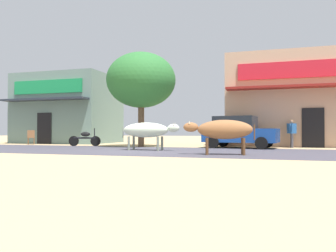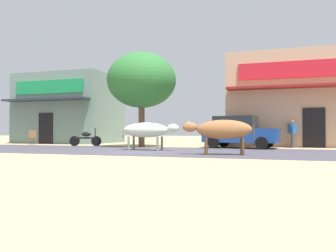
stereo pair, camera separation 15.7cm
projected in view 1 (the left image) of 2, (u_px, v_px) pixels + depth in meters
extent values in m
plane|color=tan|center=(144.00, 151.00, 14.65)|extent=(80.00, 80.00, 0.00)
cube|color=#43414B|center=(144.00, 151.00, 14.65)|extent=(72.00, 6.34, 0.00)
cube|color=slate|center=(69.00, 110.00, 24.32)|extent=(6.60, 4.98, 4.93)
cube|color=#198C4C|center=(47.00, 87.00, 21.90)|extent=(5.28, 0.10, 0.90)
cube|color=#262D38|center=(43.00, 99.00, 21.51)|extent=(6.34, 0.90, 0.12)
cube|color=black|center=(44.00, 128.00, 21.95)|extent=(1.10, 0.06, 2.10)
cube|color=tan|center=(291.00, 102.00, 19.87)|extent=(7.43, 4.98, 5.34)
cube|color=red|center=(294.00, 70.00, 17.44)|extent=(5.94, 0.10, 0.90)
cube|color=maroon|center=(295.00, 87.00, 17.06)|extent=(7.13, 0.90, 0.12)
cube|color=black|center=(313.00, 128.00, 17.17)|extent=(1.10, 0.06, 2.10)
cylinder|color=brown|center=(141.00, 125.00, 18.16)|extent=(0.34, 0.34, 2.46)
ellipsoid|color=#2C6E32|center=(141.00, 80.00, 18.19)|extent=(3.85, 3.85, 3.08)
cube|color=#194496|center=(241.00, 135.00, 16.84)|extent=(3.92, 2.34, 0.70)
cube|color=#1E2328|center=(235.00, 123.00, 16.97)|extent=(2.26, 1.94, 0.64)
cylinder|color=black|center=(267.00, 142.00, 17.12)|extent=(0.62, 0.27, 0.60)
cylinder|color=black|center=(261.00, 143.00, 15.52)|extent=(0.62, 0.27, 0.60)
cylinder|color=black|center=(223.00, 141.00, 18.16)|extent=(0.62, 0.27, 0.60)
cylinder|color=black|center=(213.00, 142.00, 16.56)|extent=(0.62, 0.27, 0.60)
cylinder|color=black|center=(96.00, 141.00, 18.85)|extent=(0.59, 0.20, 0.58)
cylinder|color=black|center=(74.00, 141.00, 18.96)|extent=(0.59, 0.20, 0.58)
cylinder|color=black|center=(85.00, 138.00, 18.90)|extent=(1.29, 0.36, 0.10)
ellipsoid|color=black|center=(85.00, 134.00, 18.90)|extent=(0.60, 0.35, 0.28)
cylinder|color=black|center=(94.00, 133.00, 18.86)|extent=(0.06, 0.06, 0.60)
ellipsoid|color=silver|center=(145.00, 130.00, 14.91)|extent=(2.29, 0.89, 0.68)
ellipsoid|color=silver|center=(173.00, 128.00, 14.40)|extent=(0.58, 0.33, 0.36)
cone|color=beige|center=(175.00, 124.00, 14.48)|extent=(0.06, 0.06, 0.12)
cone|color=beige|center=(174.00, 124.00, 14.30)|extent=(0.06, 0.06, 0.12)
cylinder|color=gray|center=(162.00, 143.00, 14.86)|extent=(0.11, 0.11, 0.63)
cylinder|color=gray|center=(158.00, 144.00, 14.41)|extent=(0.11, 0.11, 0.63)
cylinder|color=gray|center=(134.00, 143.00, 15.40)|extent=(0.11, 0.11, 0.63)
cylinder|color=gray|center=(129.00, 143.00, 14.95)|extent=(0.11, 0.11, 0.63)
cylinder|color=gray|center=(123.00, 132.00, 15.34)|extent=(0.05, 0.05, 0.54)
ellipsoid|color=#99633A|center=(225.00, 129.00, 12.13)|extent=(2.12, 0.99, 0.72)
ellipsoid|color=#99633A|center=(191.00, 127.00, 12.30)|extent=(0.60, 0.37, 0.36)
cone|color=beige|center=(189.00, 122.00, 12.21)|extent=(0.06, 0.06, 0.12)
cone|color=beige|center=(190.00, 122.00, 12.41)|extent=(0.06, 0.06, 0.12)
cylinder|color=brown|center=(207.00, 146.00, 11.98)|extent=(0.11, 0.11, 0.63)
cylinder|color=brown|center=(207.00, 146.00, 12.44)|extent=(0.11, 0.11, 0.63)
cylinder|color=brown|center=(244.00, 147.00, 11.81)|extent=(0.11, 0.11, 0.63)
cylinder|color=brown|center=(243.00, 146.00, 12.27)|extent=(0.11, 0.11, 0.63)
cylinder|color=brown|center=(254.00, 132.00, 11.99)|extent=(0.05, 0.05, 0.58)
cylinder|color=#3F3F47|center=(292.00, 141.00, 17.20)|extent=(0.14, 0.14, 0.75)
cylinder|color=#3F3F47|center=(292.00, 141.00, 17.03)|extent=(0.14, 0.14, 0.75)
cube|color=#265999|center=(292.00, 128.00, 17.12)|extent=(0.48, 0.42, 0.53)
sphere|color=tan|center=(292.00, 121.00, 17.13)|extent=(0.20, 0.20, 0.20)
cylinder|color=#265999|center=(291.00, 128.00, 17.37)|extent=(0.09, 0.09, 0.48)
cylinder|color=#265999|center=(292.00, 128.00, 16.87)|extent=(0.09, 0.09, 0.48)
cube|color=brown|center=(31.00, 138.00, 21.08)|extent=(0.61, 0.61, 0.05)
cube|color=brown|center=(31.00, 134.00, 20.89)|extent=(0.38, 0.29, 0.44)
cylinder|color=brown|center=(28.00, 141.00, 21.18)|extent=(0.04, 0.04, 0.43)
cylinder|color=brown|center=(34.00, 141.00, 21.30)|extent=(0.04, 0.04, 0.43)
cylinder|color=brown|center=(28.00, 141.00, 20.85)|extent=(0.04, 0.04, 0.43)
cylinder|color=brown|center=(34.00, 141.00, 20.97)|extent=(0.04, 0.04, 0.43)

